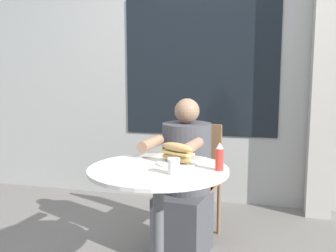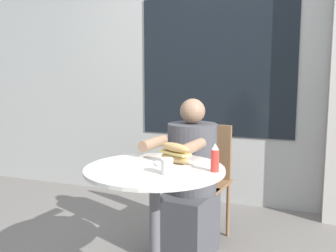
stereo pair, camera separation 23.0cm
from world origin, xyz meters
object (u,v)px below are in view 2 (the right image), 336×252
at_px(seated_diner, 190,189).
at_px(condiment_bottle, 215,158).
at_px(sandwich_on_plate, 175,155).
at_px(drink_cup, 167,166).
at_px(cafe_table, 155,203).
at_px(diner_chair, 205,171).

bearing_deg(seated_diner, condiment_bottle, 126.17).
bearing_deg(sandwich_on_plate, condiment_bottle, -18.74).
bearing_deg(drink_cup, condiment_bottle, 32.17).
height_order(drink_cup, condiment_bottle, condiment_bottle).
relative_size(cafe_table, drink_cup, 9.28).
distance_m(cafe_table, condiment_bottle, 0.43).
xyz_separation_m(sandwich_on_plate, drink_cup, (0.04, -0.22, -0.01)).
height_order(cafe_table, diner_chair, diner_chair).
height_order(cafe_table, condiment_bottle, condiment_bottle).
bearing_deg(sandwich_on_plate, drink_cup, -80.91).
relative_size(diner_chair, sandwich_on_plate, 3.76).
relative_size(sandwich_on_plate, condiment_bottle, 1.55).
bearing_deg(cafe_table, condiment_bottle, 5.69).
xyz_separation_m(seated_diner, sandwich_on_plate, (0.05, -0.45, 0.34)).
distance_m(diner_chair, sandwich_on_plate, 0.85).
xyz_separation_m(diner_chair, condiment_bottle, (0.28, -0.88, 0.31)).
relative_size(seated_diner, condiment_bottle, 7.31).
relative_size(seated_diner, sandwich_on_plate, 4.73).
xyz_separation_m(cafe_table, drink_cup, (0.11, -0.10, 0.24)).
bearing_deg(drink_cup, seated_diner, 97.17).
xyz_separation_m(diner_chair, sandwich_on_plate, (0.03, -0.80, 0.29)).
relative_size(seated_diner, drink_cup, 13.23).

